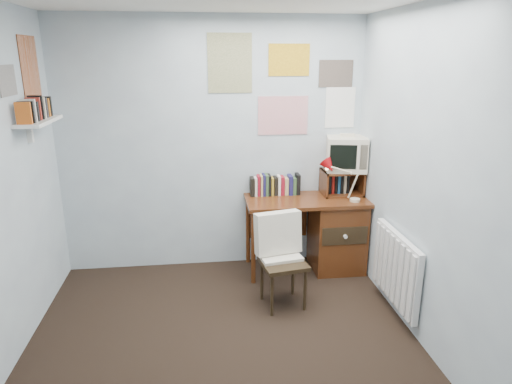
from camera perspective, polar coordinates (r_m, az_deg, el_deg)
The scene contains 13 objects.
ground at distance 3.47m, azimuth -3.71°, elevation -21.15°, with size 3.50×3.50×0.00m, color black.
back_wall at distance 4.57m, azimuth -5.39°, elevation 5.63°, with size 3.00×0.02×2.50m, color silver.
right_wall at distance 3.30m, azimuth 22.81°, elevation -0.00°, with size 0.02×3.50×2.50m, color silver.
desk at distance 4.73m, azimuth 9.38°, elevation -4.80°, with size 1.20×0.55×0.76m.
desk_chair at distance 4.00m, azimuth 3.43°, elevation -8.92°, with size 0.41×0.39×0.79m, color black.
desk_lamp at distance 4.49m, azimuth 12.38°, elevation 1.06°, with size 0.25×0.22×0.36m, color #B60C12.
tv_riser at distance 4.72m, azimuth 10.67°, elevation 1.21°, with size 0.40×0.30×0.25m, color #592C14.
crt_tv at distance 4.67m, azimuth 11.23°, elevation 4.95°, with size 0.39×0.36×0.37m, color beige.
book_row at distance 4.64m, azimuth 2.96°, elevation 1.02°, with size 0.60×0.14×0.22m, color #592C14.
radiator at distance 4.03m, azimuth 17.13°, elevation -9.11°, with size 0.09×0.80×0.60m, color white.
wall_shelf at distance 4.07m, azimuth -25.52°, elevation 7.99°, with size 0.20×0.62×0.24m, color white.
posters_back at distance 4.56m, azimuth 3.47°, elevation 13.26°, with size 1.20×0.01×0.90m, color white.
posters_left at distance 4.07m, azimuth -27.49°, elevation 13.16°, with size 0.01×0.70×0.60m, color white.
Camera 1 is at (-0.13, -2.73, 2.13)m, focal length 32.00 mm.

